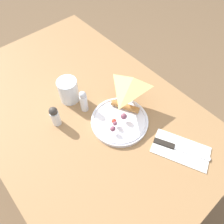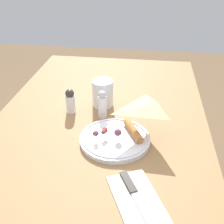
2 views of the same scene
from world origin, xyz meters
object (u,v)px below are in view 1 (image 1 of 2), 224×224
object	(u,v)px
dining_table	(84,123)
napkin_folded	(181,150)
butter_knife	(178,148)
salt_shaker	(84,101)
milk_glass	(69,91)
pepper_shaker	(55,116)
plate_pizza	(119,120)

from	to	relation	value
dining_table	napkin_folded	distance (m)	0.43
butter_knife	salt_shaker	size ratio (longest dim) A/B	1.83
dining_table	salt_shaker	distance (m)	0.17
milk_glass	napkin_folded	xyz separation A→B (m)	(0.45, 0.16, -0.04)
pepper_shaker	butter_knife	bearing A→B (deg)	34.77
plate_pizza	salt_shaker	distance (m)	0.16
pepper_shaker	plate_pizza	bearing A→B (deg)	48.87
salt_shaker	pepper_shaker	world-z (taller)	salt_shaker
napkin_folded	pepper_shaker	distance (m)	0.47
butter_knife	plate_pizza	bearing A→B (deg)	173.22
milk_glass	salt_shaker	bearing A→B (deg)	8.37
salt_shaker	plate_pizza	bearing A→B (deg)	23.60
plate_pizza	napkin_folded	xyz separation A→B (m)	(0.23, 0.09, -0.01)
plate_pizza	napkin_folded	distance (m)	0.25
plate_pizza	milk_glass	size ratio (longest dim) A/B	2.17
butter_knife	pepper_shaker	xyz separation A→B (m)	(-0.38, -0.26, 0.04)
plate_pizza	pepper_shaker	size ratio (longest dim) A/B	2.37
plate_pizza	napkin_folded	size ratio (longest dim) A/B	0.99
dining_table	butter_knife	distance (m)	0.42
dining_table	plate_pizza	distance (m)	0.22
plate_pizza	butter_knife	bearing A→B (deg)	20.33
dining_table	milk_glass	distance (m)	0.18
milk_glass	butter_knife	size ratio (longest dim) A/B	0.54
dining_table	salt_shaker	size ratio (longest dim) A/B	11.12
milk_glass	butter_knife	world-z (taller)	milk_glass
napkin_folded	butter_knife	xyz separation A→B (m)	(-0.01, -0.00, 0.00)
dining_table	butter_knife	world-z (taller)	butter_knife
salt_shaker	butter_knife	bearing A→B (deg)	21.62
napkin_folded	salt_shaker	world-z (taller)	salt_shaker
plate_pizza	butter_knife	size ratio (longest dim) A/B	1.16
napkin_folded	plate_pizza	bearing A→B (deg)	-159.38
dining_table	plate_pizza	xyz separation A→B (m)	(0.16, 0.07, 0.13)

